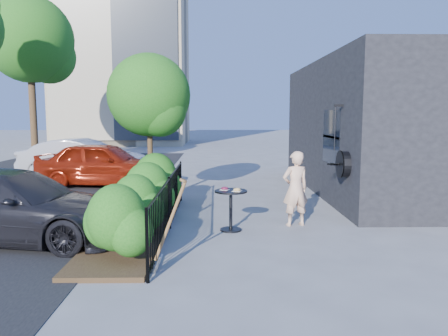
{
  "coord_description": "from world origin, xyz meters",
  "views": [
    {
      "loc": [
        -0.53,
        -8.98,
        2.38
      ],
      "look_at": [
        -0.34,
        0.67,
        1.2
      ],
      "focal_mm": 35.0,
      "sensor_mm": 36.0,
      "label": 1
    }
  ],
  "objects_px": {
    "patio_tree": "(151,100)",
    "cafe_table": "(231,203)",
    "woman": "(295,189)",
    "car_silver": "(84,159)",
    "street_tree_far": "(30,45)",
    "car_darkgrey": "(12,206)",
    "shovel": "(168,230)",
    "car_red": "(103,164)"
  },
  "relations": [
    {
      "from": "patio_tree",
      "to": "cafe_table",
      "type": "height_order",
      "value": "patio_tree"
    },
    {
      "from": "woman",
      "to": "car_silver",
      "type": "height_order",
      "value": "woman"
    },
    {
      "from": "patio_tree",
      "to": "street_tree_far",
      "type": "relative_size",
      "value": 0.48
    },
    {
      "from": "street_tree_far",
      "to": "car_silver",
      "type": "distance_m",
      "value": 9.63
    },
    {
      "from": "car_darkgrey",
      "to": "woman",
      "type": "bearing_deg",
      "value": -71.38
    },
    {
      "from": "patio_tree",
      "to": "car_silver",
      "type": "xyz_separation_m",
      "value": [
        -3.19,
        4.44,
        -2.02
      ]
    },
    {
      "from": "street_tree_far",
      "to": "shovel",
      "type": "bearing_deg",
      "value": -62.2
    },
    {
      "from": "cafe_table",
      "to": "car_darkgrey",
      "type": "height_order",
      "value": "car_darkgrey"
    },
    {
      "from": "cafe_table",
      "to": "woman",
      "type": "bearing_deg",
      "value": 15.77
    },
    {
      "from": "woman",
      "to": "shovel",
      "type": "bearing_deg",
      "value": 33.43
    },
    {
      "from": "shovel",
      "to": "car_red",
      "type": "xyz_separation_m",
      "value": [
        -3.02,
        8.03,
        0.1
      ]
    },
    {
      "from": "car_silver",
      "to": "cafe_table",
      "type": "bearing_deg",
      "value": -138.84
    },
    {
      "from": "cafe_table",
      "to": "woman",
      "type": "relative_size",
      "value": 0.56
    },
    {
      "from": "cafe_table",
      "to": "patio_tree",
      "type": "bearing_deg",
      "value": 124.4
    },
    {
      "from": "cafe_table",
      "to": "woman",
      "type": "distance_m",
      "value": 1.47
    },
    {
      "from": "woman",
      "to": "car_darkgrey",
      "type": "bearing_deg",
      "value": -4.11
    },
    {
      "from": "car_red",
      "to": "car_silver",
      "type": "height_order",
      "value": "car_silver"
    },
    {
      "from": "patio_tree",
      "to": "cafe_table",
      "type": "relative_size",
      "value": 4.39
    },
    {
      "from": "car_red",
      "to": "woman",
      "type": "bearing_deg",
      "value": -126.49
    },
    {
      "from": "woman",
      "to": "street_tree_far",
      "type": "bearing_deg",
      "value": -65.68
    },
    {
      "from": "street_tree_far",
      "to": "car_darkgrey",
      "type": "distance_m",
      "value": 16.64
    },
    {
      "from": "shovel",
      "to": "car_silver",
      "type": "relative_size",
      "value": 0.32
    },
    {
      "from": "car_silver",
      "to": "patio_tree",
      "type": "bearing_deg",
      "value": -138.32
    },
    {
      "from": "street_tree_far",
      "to": "car_darkgrey",
      "type": "relative_size",
      "value": 1.79
    },
    {
      "from": "cafe_table",
      "to": "car_silver",
      "type": "distance_m",
      "value": 9.03
    },
    {
      "from": "patio_tree",
      "to": "shovel",
      "type": "bearing_deg",
      "value": -79.47
    },
    {
      "from": "street_tree_far",
      "to": "woman",
      "type": "xyz_separation_m",
      "value": [
        11.11,
        -13.75,
        -5.11
      ]
    },
    {
      "from": "patio_tree",
      "to": "shovel",
      "type": "distance_m",
      "value": 5.76
    },
    {
      "from": "shovel",
      "to": "woman",
      "type": "bearing_deg",
      "value": 48.07
    },
    {
      "from": "shovel",
      "to": "car_darkgrey",
      "type": "bearing_deg",
      "value": 151.67
    },
    {
      "from": "street_tree_far",
      "to": "woman",
      "type": "bearing_deg",
      "value": -51.05
    },
    {
      "from": "shovel",
      "to": "street_tree_far",
      "type": "bearing_deg",
      "value": 117.8
    },
    {
      "from": "shovel",
      "to": "car_darkgrey",
      "type": "height_order",
      "value": "shovel"
    },
    {
      "from": "patio_tree",
      "to": "shovel",
      "type": "relative_size",
      "value": 2.69
    },
    {
      "from": "street_tree_far",
      "to": "car_red",
      "type": "bearing_deg",
      "value": -56.1
    },
    {
      "from": "cafe_table",
      "to": "car_red",
      "type": "xyz_separation_m",
      "value": [
        -4.05,
        5.72,
        0.16
      ]
    },
    {
      "from": "street_tree_far",
      "to": "shovel",
      "type": "height_order",
      "value": "street_tree_far"
    },
    {
      "from": "woman",
      "to": "patio_tree",
      "type": "bearing_deg",
      "value": -51.38
    },
    {
      "from": "cafe_table",
      "to": "shovel",
      "type": "distance_m",
      "value": 2.54
    },
    {
      "from": "cafe_table",
      "to": "shovel",
      "type": "xyz_separation_m",
      "value": [
        -1.04,
        -2.32,
        0.06
      ]
    },
    {
      "from": "cafe_table",
      "to": "car_darkgrey",
      "type": "bearing_deg",
      "value": -171.29
    },
    {
      "from": "patio_tree",
      "to": "street_tree_far",
      "type": "distance_m",
      "value": 13.95
    }
  ]
}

